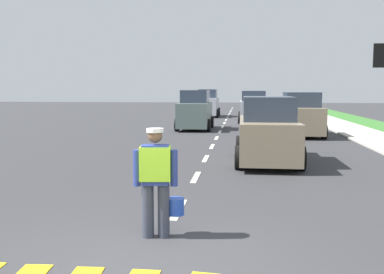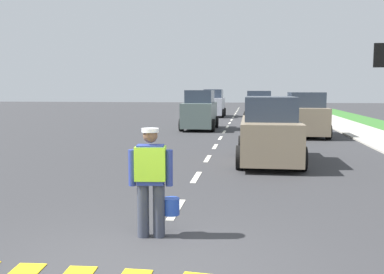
{
  "view_description": "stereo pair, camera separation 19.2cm",
  "coord_description": "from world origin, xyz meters",
  "px_view_note": "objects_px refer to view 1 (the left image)",
  "views": [
    {
      "loc": [
        1.16,
        -5.09,
        2.25
      ],
      "look_at": [
        -0.04,
        5.18,
        1.1
      ],
      "focal_mm": 40.29,
      "sensor_mm": 36.0,
      "label": 1
    },
    {
      "loc": [
        1.35,
        -5.07,
        2.25
      ],
      "look_at": [
        -0.04,
        5.18,
        1.1
      ],
      "focal_mm": 40.29,
      "sensor_mm": 36.0,
      "label": 2
    }
  ],
  "objects_px": {
    "car_outgoing_ahead": "(267,132)",
    "car_outgoing_far": "(253,108)",
    "car_parked_far": "(301,116)",
    "car_oncoming_third": "(208,104)",
    "road_worker": "(157,177)",
    "car_oncoming_second": "(195,111)"
  },
  "relations": [
    {
      "from": "car_oncoming_third",
      "to": "car_outgoing_far",
      "type": "relative_size",
      "value": 0.95
    },
    {
      "from": "car_oncoming_second",
      "to": "road_worker",
      "type": "bearing_deg",
      "value": -85.64
    },
    {
      "from": "car_oncoming_second",
      "to": "car_parked_far",
      "type": "bearing_deg",
      "value": -27.29
    },
    {
      "from": "road_worker",
      "to": "car_outgoing_ahead",
      "type": "height_order",
      "value": "car_outgoing_ahead"
    },
    {
      "from": "car_oncoming_third",
      "to": "car_outgoing_ahead",
      "type": "xyz_separation_m",
      "value": [
        3.6,
        -22.2,
        -0.1
      ]
    },
    {
      "from": "road_worker",
      "to": "car_outgoing_ahead",
      "type": "distance_m",
      "value": 7.35
    },
    {
      "from": "car_outgoing_ahead",
      "to": "car_outgoing_far",
      "type": "relative_size",
      "value": 0.99
    },
    {
      "from": "car_parked_far",
      "to": "car_oncoming_third",
      "type": "bearing_deg",
      "value": 111.52
    },
    {
      "from": "car_oncoming_third",
      "to": "car_outgoing_far",
      "type": "xyz_separation_m",
      "value": [
        3.57,
        -5.89,
        -0.04
      ]
    },
    {
      "from": "car_oncoming_second",
      "to": "car_outgoing_ahead",
      "type": "bearing_deg",
      "value": -72.39
    },
    {
      "from": "road_worker",
      "to": "car_parked_far",
      "type": "xyz_separation_m",
      "value": [
        4.08,
        14.96,
        0.05
      ]
    },
    {
      "from": "car_outgoing_ahead",
      "to": "road_worker",
      "type": "bearing_deg",
      "value": -106.18
    },
    {
      "from": "car_outgoing_ahead",
      "to": "car_parked_far",
      "type": "xyz_separation_m",
      "value": [
        2.03,
        7.91,
        0.04
      ]
    },
    {
      "from": "car_oncoming_third",
      "to": "car_outgoing_ahead",
      "type": "bearing_deg",
      "value": -80.78
    },
    {
      "from": "car_outgoing_ahead",
      "to": "car_parked_far",
      "type": "distance_m",
      "value": 8.17
    },
    {
      "from": "car_outgoing_ahead",
      "to": "car_outgoing_far",
      "type": "height_order",
      "value": "car_outgoing_far"
    },
    {
      "from": "car_oncoming_third",
      "to": "road_worker",
      "type": "bearing_deg",
      "value": -86.96
    },
    {
      "from": "road_worker",
      "to": "car_oncoming_third",
      "type": "xyz_separation_m",
      "value": [
        -1.56,
        29.25,
        0.11
      ]
    },
    {
      "from": "car_parked_far",
      "to": "car_oncoming_second",
      "type": "bearing_deg",
      "value": 152.71
    },
    {
      "from": "car_outgoing_far",
      "to": "car_parked_far",
      "type": "xyz_separation_m",
      "value": [
        2.07,
        -8.4,
        -0.02
      ]
    },
    {
      "from": "road_worker",
      "to": "car_oncoming_second",
      "type": "relative_size",
      "value": 0.42
    },
    {
      "from": "car_outgoing_far",
      "to": "car_parked_far",
      "type": "distance_m",
      "value": 8.65
    }
  ]
}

